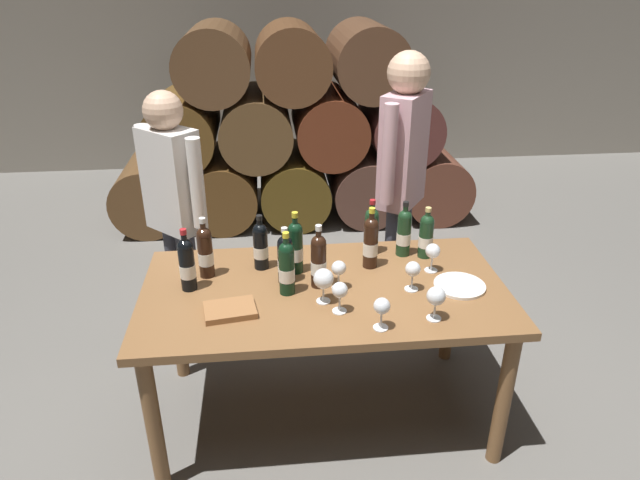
{
  "coord_description": "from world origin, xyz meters",
  "views": [
    {
      "loc": [
        -0.25,
        -2.25,
        2.13
      ],
      "look_at": [
        0.0,
        0.2,
        0.91
      ],
      "focal_mm": 31.73,
      "sensor_mm": 36.0,
      "label": 1
    }
  ],
  "objects": [
    {
      "name": "ground_plane",
      "position": [
        0.0,
        0.0,
        0.0
      ],
      "size": [
        14.0,
        14.0,
        0.0
      ],
      "primitive_type": "plane",
      "color": "#66635E"
    },
    {
      "name": "cellar_back_wall",
      "position": [
        0.0,
        4.2,
        1.4
      ],
      "size": [
        10.0,
        0.24,
        2.8
      ],
      "primitive_type": "cube",
      "color": "gray",
      "rests_on": "ground_plane"
    },
    {
      "name": "barrel_stack",
      "position": [
        0.0,
        2.6,
        0.75
      ],
      "size": [
        3.12,
        0.9,
        1.69
      ],
      "color": "brown",
      "rests_on": "ground_plane"
    },
    {
      "name": "dining_table",
      "position": [
        0.0,
        0.0,
        0.67
      ],
      "size": [
        1.7,
        0.9,
        0.76
      ],
      "color": "brown",
      "rests_on": "ground_plane"
    },
    {
      "name": "wine_bottle_0",
      "position": [
        -0.18,
        0.08,
        0.88
      ],
      "size": [
        0.07,
        0.07,
        0.28
      ],
      "color": "black",
      "rests_on": "dining_table"
    },
    {
      "name": "wine_bottle_1",
      "position": [
        0.44,
        0.29,
        0.89
      ],
      "size": [
        0.07,
        0.07,
        0.3
      ],
      "color": "#19381E",
      "rests_on": "dining_table"
    },
    {
      "name": "wine_bottle_2",
      "position": [
        -0.62,
        0.06,
        0.89
      ],
      "size": [
        0.07,
        0.07,
        0.31
      ],
      "color": "black",
      "rests_on": "dining_table"
    },
    {
      "name": "wine_bottle_3",
      "position": [
        -0.55,
        0.17,
        0.89
      ],
      "size": [
        0.07,
        0.07,
        0.31
      ],
      "color": "black",
      "rests_on": "dining_table"
    },
    {
      "name": "wine_bottle_4",
      "position": [
        -0.29,
        0.23,
        0.88
      ],
      "size": [
        0.07,
        0.07,
        0.28
      ],
      "color": "black",
      "rests_on": "dining_table"
    },
    {
      "name": "wine_bottle_5",
      "position": [
        0.55,
        0.26,
        0.88
      ],
      "size": [
        0.07,
        0.07,
        0.27
      ],
      "color": "#19381E",
      "rests_on": "dining_table"
    },
    {
      "name": "wine_bottle_6",
      "position": [
        -0.02,
        0.02,
        0.89
      ],
      "size": [
        0.07,
        0.07,
        0.31
      ],
      "color": "black",
      "rests_on": "dining_table"
    },
    {
      "name": "wine_bottle_7",
      "position": [
        0.25,
        0.18,
        0.9
      ],
      "size": [
        0.07,
        0.07,
        0.32
      ],
      "color": "black",
      "rests_on": "dining_table"
    },
    {
      "name": "wine_bottle_8",
      "position": [
        0.28,
        0.33,
        0.89
      ],
      "size": [
        0.07,
        0.07,
        0.3
      ],
      "color": "#19381E",
      "rests_on": "dining_table"
    },
    {
      "name": "wine_bottle_9",
      "position": [
        -0.17,
        -0.03,
        0.89
      ],
      "size": [
        0.07,
        0.07,
        0.31
      ],
      "color": "black",
      "rests_on": "dining_table"
    },
    {
      "name": "wine_bottle_10",
      "position": [
        -0.12,
        0.17,
        0.9
      ],
      "size": [
        0.07,
        0.07,
        0.32
      ],
      "color": "black",
      "rests_on": "dining_table"
    },
    {
      "name": "wine_glass_0",
      "position": [
        0.44,
        -0.3,
        0.87
      ],
      "size": [
        0.08,
        0.08,
        0.16
      ],
      "color": "white",
      "rests_on": "dining_table"
    },
    {
      "name": "wine_glass_1",
      "position": [
        0.4,
        -0.06,
        0.86
      ],
      "size": [
        0.07,
        0.07,
        0.15
      ],
      "color": "white",
      "rests_on": "dining_table"
    },
    {
      "name": "wine_glass_2",
      "position": [
        -0.02,
        -0.12,
        0.88
      ],
      "size": [
        0.09,
        0.09,
        0.16
      ],
      "color": "white",
      "rests_on": "dining_table"
    },
    {
      "name": "wine_glass_3",
      "position": [
        0.54,
        0.11,
        0.86
      ],
      "size": [
        0.07,
        0.07,
        0.15
      ],
      "color": "white",
      "rests_on": "dining_table"
    },
    {
      "name": "wine_glass_4",
      "position": [
        0.2,
        -0.35,
        0.86
      ],
      "size": [
        0.07,
        0.07,
        0.14
      ],
      "color": "white",
      "rests_on": "dining_table"
    },
    {
      "name": "wine_glass_5",
      "position": [
        0.07,
        -0.01,
        0.86
      ],
      "size": [
        0.07,
        0.07,
        0.14
      ],
      "color": "white",
      "rests_on": "dining_table"
    },
    {
      "name": "wine_glass_6",
      "position": [
        0.04,
        -0.21,
        0.86
      ],
      "size": [
        0.07,
        0.07,
        0.14
      ],
      "color": "white",
      "rests_on": "dining_table"
    },
    {
      "name": "tasting_notebook",
      "position": [
        -0.43,
        -0.17,
        0.77
      ],
      "size": [
        0.24,
        0.19,
        0.03
      ],
      "primitive_type": "cube",
      "rotation": [
        0.0,
        0.0,
        0.15
      ],
      "color": "#936038",
      "rests_on": "dining_table"
    },
    {
      "name": "serving_plate",
      "position": [
        0.63,
        -0.06,
        0.77
      ],
      "size": [
        0.24,
        0.24,
        0.01
      ],
      "primitive_type": "cylinder",
      "color": "white",
      "rests_on": "dining_table"
    },
    {
      "name": "sommelier_presenting",
      "position": [
        0.53,
        0.75,
        1.04
      ],
      "size": [
        0.33,
        0.42,
        1.72
      ],
      "color": "#383842",
      "rests_on": "ground_plane"
    },
    {
      "name": "taster_seated_left",
      "position": [
        -0.76,
        0.72,
        0.92
      ],
      "size": [
        0.38,
        0.36,
        1.54
      ],
      "color": "#383842",
      "rests_on": "ground_plane"
    }
  ]
}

